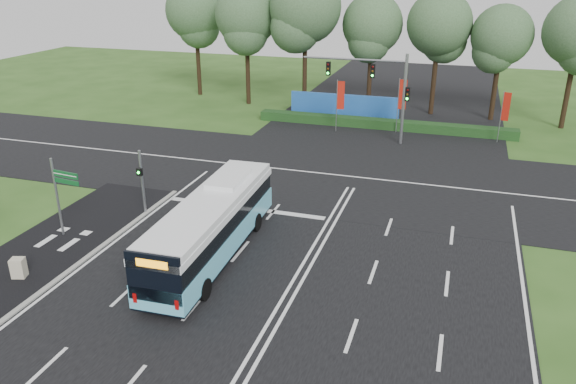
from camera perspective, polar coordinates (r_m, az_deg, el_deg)
name	(u,v)px	position (r m, az deg, el deg)	size (l,w,h in m)	color
ground	(304,262)	(26.99, 1.68, -7.13)	(120.00, 120.00, 0.00)	#2C4F1A
road_main	(304,262)	(26.98, 1.68, -7.09)	(20.00, 120.00, 0.04)	black
road_cross	(354,177)	(37.63, 6.73, 1.51)	(120.00, 14.00, 0.05)	black
bike_path	(44,252)	(30.27, -23.56, -5.65)	(5.00, 18.00, 0.06)	black
kerb_strip	(85,259)	(28.82, -19.90, -6.42)	(0.25, 18.00, 0.12)	gray
city_bus	(212,226)	(26.96, -7.74, -3.42)	(2.77, 11.51, 3.28)	#60C1DF
pedestrian_signal	(142,180)	(32.22, -14.64, 1.19)	(0.33, 0.43, 3.77)	gray
street_sign	(61,189)	(30.52, -22.07, 0.27)	(1.65, 0.29, 4.26)	gray
utility_cabinet	(19,268)	(28.24, -25.69, -7.00)	(0.59, 0.49, 0.98)	#C1B69B
banner_flag_left	(340,98)	(47.30, 5.28, 9.46)	(0.63, 0.20, 4.38)	gray
banner_flag_mid	(401,98)	(47.67, 11.44, 9.37)	(0.68, 0.08, 4.58)	gray
banner_flag_right	(505,109)	(47.06, 21.16, 7.83)	(0.59, 0.24, 4.15)	gray
traffic_light_gantry	(381,84)	(44.43, 9.46, 10.80)	(8.41, 0.28, 7.00)	gray
hedge	(383,124)	(49.28, 9.63, 6.81)	(22.00, 1.20, 0.80)	#133614
blue_hoarding	(344,106)	(52.16, 5.70, 8.66)	(10.00, 0.30, 2.20)	#205AB2
eucalyptus_row	(351,19)	(54.39, 6.46, 17.09)	(41.66, 9.00, 12.82)	black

